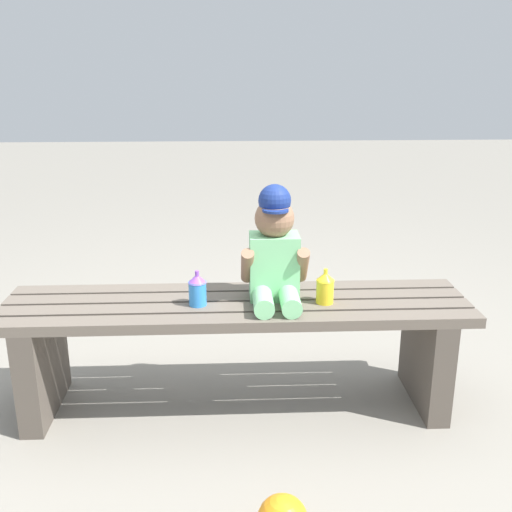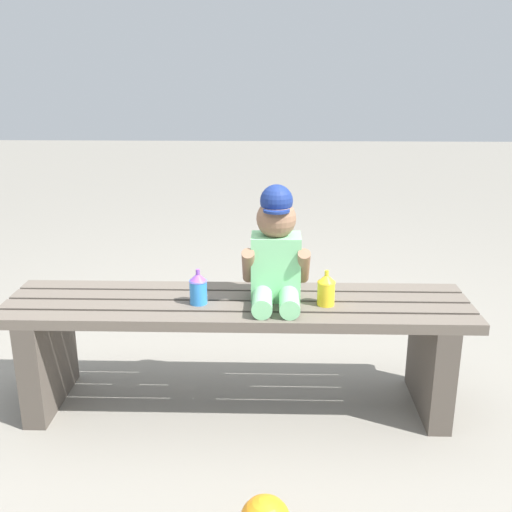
{
  "view_description": "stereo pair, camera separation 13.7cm",
  "coord_description": "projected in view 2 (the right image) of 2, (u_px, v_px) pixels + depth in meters",
  "views": [
    {
      "loc": [
        -0.02,
        -1.94,
        1.2
      ],
      "look_at": [
        0.07,
        -0.05,
        0.59
      ],
      "focal_mm": 42.09,
      "sensor_mm": 36.0,
      "label": 1
    },
    {
      "loc": [
        0.12,
        -1.94,
        1.2
      ],
      "look_at": [
        0.07,
        -0.05,
        0.59
      ],
      "focal_mm": 42.09,
      "sensor_mm": 36.0,
      "label": 2
    }
  ],
  "objects": [
    {
      "name": "ground_plane",
      "position": [
        238.0,
        404.0,
        2.22
      ],
      "size": [
        16.0,
        16.0,
        0.0
      ],
      "primitive_type": "plane",
      "color": "gray"
    },
    {
      "name": "park_bench",
      "position": [
        238.0,
        334.0,
        2.13
      ],
      "size": [
        1.62,
        0.38,
        0.41
      ],
      "color": "#60564C",
      "rests_on": "ground_plane"
    },
    {
      "name": "child_figure",
      "position": [
        276.0,
        251.0,
        2.05
      ],
      "size": [
        0.23,
        0.27,
        0.4
      ],
      "color": "#7FCC8C",
      "rests_on": "park_bench"
    },
    {
      "name": "sippy_cup_left",
      "position": [
        198.0,
        288.0,
        2.05
      ],
      "size": [
        0.06,
        0.06,
        0.12
      ],
      "color": "#338CE5",
      "rests_on": "park_bench"
    },
    {
      "name": "sippy_cup_right",
      "position": [
        326.0,
        289.0,
        2.04
      ],
      "size": [
        0.06,
        0.06,
        0.12
      ],
      "color": "yellow",
      "rests_on": "park_bench"
    }
  ]
}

